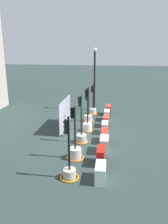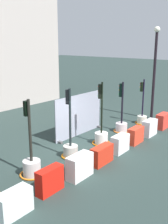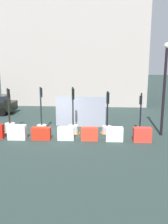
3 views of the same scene
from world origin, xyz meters
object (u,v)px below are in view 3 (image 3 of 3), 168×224
(traffic_light_4, at_px, (107,126))
(construction_barrier_5, at_px, (90,134))
(construction_barrier_2, at_px, (17,132))
(construction_barrier_4, at_px, (66,133))
(construction_barrier_7, at_px, (142,135))
(traffic_light_1, at_px, (10,125))
(traffic_light_5, at_px, (140,128))
(traffic_light_3, at_px, (73,127))
(construction_barrier_3, at_px, (41,134))
(construction_barrier_6, at_px, (114,134))
(traffic_light_2, at_px, (42,126))
(street_lamp_post, at_px, (165,83))

(traffic_light_4, distance_m, construction_barrier_5, 1.85)
(construction_barrier_2, relative_size, construction_barrier_4, 1.10)
(construction_barrier_7, bearing_deg, construction_barrier_5, 179.45)
(traffic_light_1, bearing_deg, construction_barrier_4, -19.17)
(traffic_light_5, height_order, construction_barrier_7, traffic_light_5)
(traffic_light_1, height_order, traffic_light_3, traffic_light_3)
(construction_barrier_3, distance_m, construction_barrier_6, 4.41)
(traffic_light_2, relative_size, traffic_light_4, 1.09)
(traffic_light_3, distance_m, traffic_light_5, 4.31)
(traffic_light_5, bearing_deg, traffic_light_3, -179.09)
(traffic_light_2, height_order, construction_barrier_6, traffic_light_2)
(traffic_light_2, relative_size, construction_barrier_3, 2.63)
(traffic_light_5, bearing_deg, traffic_light_2, 179.57)
(construction_barrier_4, relative_size, construction_barrier_5, 0.98)
(construction_barrier_4, bearing_deg, construction_barrier_2, -177.59)
(traffic_light_4, relative_size, construction_barrier_3, 2.42)
(traffic_light_1, xyz_separation_m, construction_barrier_7, (8.53, -1.41, -0.02))
(traffic_light_3, distance_m, construction_barrier_6, 2.92)
(construction_barrier_6, bearing_deg, street_lamp_post, 24.15)
(construction_barrier_5, bearing_deg, traffic_light_1, 165.67)
(street_lamp_post, bearing_deg, traffic_light_2, 179.83)
(construction_barrier_3, bearing_deg, construction_barrier_7, 0.38)
(traffic_light_5, relative_size, construction_barrier_2, 2.49)
(traffic_light_4, height_order, construction_barrier_3, traffic_light_4)
(construction_barrier_2, distance_m, construction_barrier_4, 2.97)
(construction_barrier_7, distance_m, street_lamp_post, 3.56)
(traffic_light_4, relative_size, construction_barrier_2, 2.55)
(traffic_light_2, bearing_deg, street_lamp_post, -0.17)
(traffic_light_1, bearing_deg, construction_barrier_5, -14.33)
(traffic_light_5, bearing_deg, traffic_light_4, 175.61)
(construction_barrier_5, relative_size, construction_barrier_7, 0.96)
(traffic_light_3, distance_m, street_lamp_post, 6.37)
(traffic_light_1, distance_m, construction_barrier_4, 4.21)
(traffic_light_1, xyz_separation_m, construction_barrier_6, (6.89, -1.39, -0.03))
(traffic_light_5, distance_m, construction_barrier_3, 6.26)
(construction_barrier_2, relative_size, construction_barrier_5, 1.08)
(traffic_light_1, relative_size, traffic_light_4, 1.05)
(construction_barrier_5, relative_size, construction_barrier_6, 1.00)
(traffic_light_3, distance_m, traffic_light_4, 2.23)
(construction_barrier_5, height_order, construction_barrier_6, construction_barrier_6)
(construction_barrier_3, bearing_deg, construction_barrier_5, 1.36)
(construction_barrier_2, bearing_deg, construction_barrier_5, 1.63)
(construction_barrier_7, height_order, street_lamp_post, street_lamp_post)
(traffic_light_2, relative_size, construction_barrier_4, 3.05)
(traffic_light_4, height_order, construction_barrier_6, traffic_light_4)
(construction_barrier_7, bearing_deg, construction_barrier_4, 179.63)
(construction_barrier_2, bearing_deg, street_lamp_post, 9.46)
(traffic_light_2, height_order, construction_barrier_3, traffic_light_2)
(traffic_light_1, distance_m, construction_barrier_6, 7.03)
(traffic_light_5, xyz_separation_m, construction_barrier_6, (-1.68, -1.35, -0.03))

